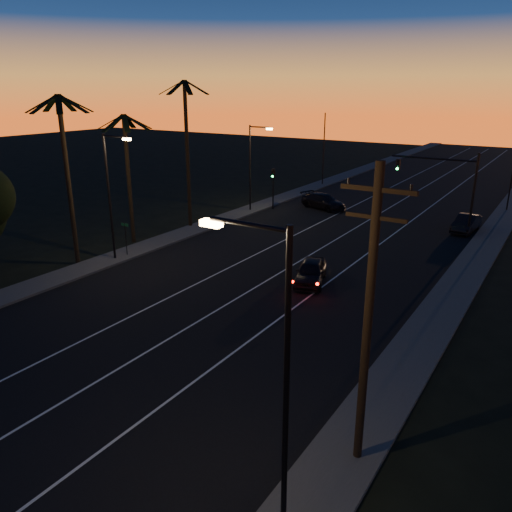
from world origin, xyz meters
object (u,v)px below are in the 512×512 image
Objects in this scene: utility_pole at (368,316)px; right_car at (466,223)px; signal_mast at (445,178)px; cross_car at (324,201)px; lead_car at (311,272)px.

utility_pole is 2.20× the size of right_car.
signal_mast reaches higher than cross_car.
utility_pole is at bearing -85.31° from right_car.
lead_car is (-8.58, 13.61, -4.56)m from utility_pole.
utility_pole is 1.41× the size of signal_mast.
signal_mast is at bearing -13.77° from cross_car.
cross_car reaches higher than right_car.
lead_car is 0.91× the size of cross_car.
utility_pole reaches higher than signal_mast.
right_car is at bearing 42.71° from signal_mast.
right_car is 0.81× the size of cross_car.
lead_car is at bearing 122.22° from utility_pole.
utility_pole reaches higher than cross_car.
lead_car is 21.08m from cross_car.
lead_car is 1.13× the size of right_car.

